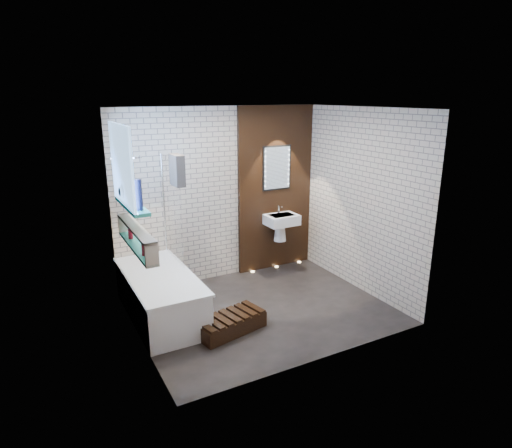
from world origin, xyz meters
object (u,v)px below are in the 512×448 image
bathtub (160,295)px  washbasin (281,223)px  bath_screen (172,210)px  led_mirror (277,168)px  walnut_step (230,324)px

bathtub → washbasin: (2.17, 0.62, 0.50)m
bathtub → bath_screen: size_ratio=1.24×
bath_screen → led_mirror: 1.89m
washbasin → walnut_step: (-1.55, -1.39, -0.70)m
washbasin → led_mirror: (0.00, 0.16, 0.86)m
bathtub → bath_screen: bath_screen is taller
led_mirror → washbasin: bearing=-90.0°
bath_screen → led_mirror: bearing=10.7°
bath_screen → washbasin: 1.89m
bath_screen → led_mirror: led_mirror is taller
washbasin → walnut_step: washbasin is taller
washbasin → led_mirror: 0.88m
bathtub → washbasin: washbasin is taller
bathtub → bath_screen: (0.35, 0.44, 0.99)m
bath_screen → washbasin: bearing=5.8°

